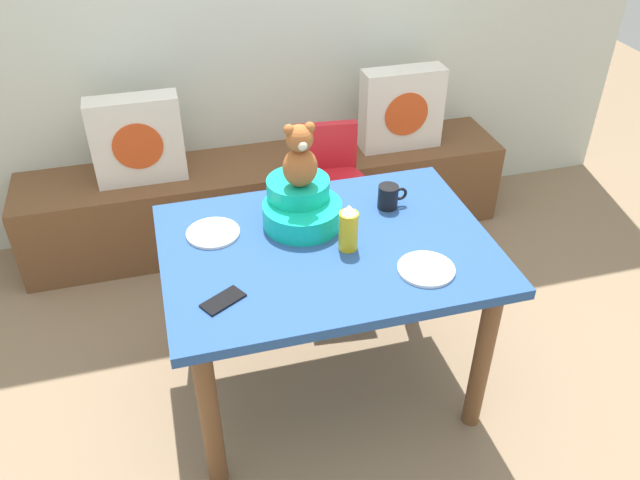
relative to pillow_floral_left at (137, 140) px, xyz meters
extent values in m
plane|color=#8C7256|center=(0.64, -1.16, -0.68)|extent=(8.00, 8.00, 0.00)
cube|color=brown|center=(0.64, 0.02, -0.45)|extent=(2.60, 0.44, 0.46)
cube|color=white|center=(0.00, 0.00, 0.00)|extent=(0.44, 0.14, 0.44)
cylinder|color=#D84C1E|center=(0.00, -0.07, 0.00)|extent=(0.24, 0.01, 0.24)
cube|color=white|center=(1.39, 0.00, 0.00)|extent=(0.44, 0.14, 0.44)
cylinder|color=#D84C1E|center=(1.39, -0.07, 0.00)|extent=(0.24, 0.01, 0.24)
cube|color=#264C8C|center=(0.64, -1.16, 0.04)|extent=(1.20, 0.87, 0.04)
cylinder|color=brown|center=(0.13, -1.51, -0.33)|extent=(0.07, 0.07, 0.70)
cylinder|color=brown|center=(1.15, -1.51, -0.33)|extent=(0.07, 0.07, 0.70)
cylinder|color=brown|center=(0.13, -0.82, -0.33)|extent=(0.07, 0.07, 0.70)
cylinder|color=brown|center=(1.15, -0.82, -0.33)|extent=(0.07, 0.07, 0.70)
cylinder|color=red|center=(0.87, -0.43, -0.17)|extent=(0.34, 0.34, 0.10)
cube|color=red|center=(0.88, -0.29, -0.01)|extent=(0.30, 0.08, 0.24)
cube|color=white|center=(0.85, -0.61, -0.10)|extent=(0.32, 0.23, 0.02)
cylinder|color=silver|center=(0.73, -0.57, -0.45)|extent=(0.03, 0.03, 0.46)
cylinder|color=silver|center=(1.01, -0.57, -0.45)|extent=(0.03, 0.03, 0.46)
cylinder|color=silver|center=(0.73, -0.29, -0.45)|extent=(0.03, 0.03, 0.46)
cylinder|color=silver|center=(1.01, -0.29, -0.45)|extent=(0.03, 0.03, 0.46)
cylinder|color=#12C09E|center=(0.59, -1.01, 0.10)|extent=(0.30, 0.30, 0.09)
cylinder|color=#12C09E|center=(0.59, -0.95, 0.18)|extent=(0.24, 0.24, 0.07)
ellipsoid|color=#A85C2B|center=(0.59, -0.99, 0.29)|extent=(0.13, 0.11, 0.15)
sphere|color=#A85C2B|center=(0.59, -0.99, 0.41)|extent=(0.10, 0.10, 0.10)
sphere|color=beige|center=(0.59, -1.03, 0.40)|extent=(0.04, 0.04, 0.04)
sphere|color=#A85C2B|center=(0.55, -0.99, 0.45)|extent=(0.04, 0.04, 0.04)
sphere|color=#A85C2B|center=(0.62, -0.99, 0.45)|extent=(0.04, 0.04, 0.04)
cylinder|color=gold|center=(0.71, -1.20, 0.13)|extent=(0.07, 0.07, 0.15)
cone|color=white|center=(0.71, -1.20, 0.23)|extent=(0.06, 0.06, 0.03)
cylinder|color=black|center=(0.94, -0.98, 0.11)|extent=(0.08, 0.08, 0.09)
torus|color=black|center=(0.99, -0.98, 0.11)|extent=(0.06, 0.01, 0.06)
cylinder|color=white|center=(0.25, -0.99, 0.07)|extent=(0.20, 0.20, 0.01)
cylinder|color=white|center=(0.93, -1.40, 0.07)|extent=(0.20, 0.20, 0.01)
cube|color=black|center=(0.23, -1.38, 0.06)|extent=(0.16, 0.13, 0.01)
camera|label=1|loc=(0.11, -3.00, 1.45)|focal=36.37mm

